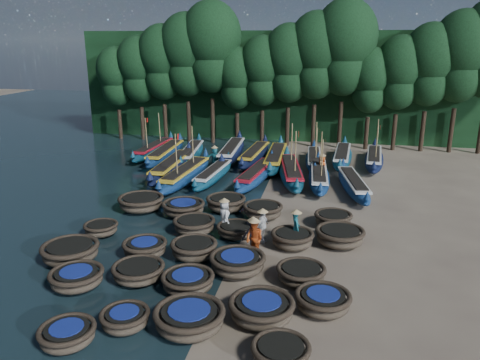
% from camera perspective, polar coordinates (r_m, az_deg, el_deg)
% --- Properties ---
extents(ground, '(120.00, 120.00, 0.00)m').
position_cam_1_polar(ground, '(23.74, 0.76, -6.09)').
color(ground, gray).
rests_on(ground, ground).
extents(foliage_wall, '(40.00, 3.00, 10.00)m').
position_cam_1_polar(foliage_wall, '(45.39, 6.23, 11.33)').
color(foliage_wall, black).
rests_on(foliage_wall, ground).
extents(coracle_1, '(2.17, 2.17, 0.65)m').
position_cam_1_polar(coracle_1, '(16.29, -20.30, -17.25)').
color(coracle_1, '#4F4231').
rests_on(coracle_1, ground).
extents(coracle_2, '(1.67, 1.67, 0.65)m').
position_cam_1_polar(coracle_2, '(16.54, -13.85, -16.09)').
color(coracle_2, '#4F4231').
rests_on(coracle_2, ground).
extents(coracle_3, '(2.89, 2.89, 0.80)m').
position_cam_1_polar(coracle_3, '(16.04, -6.18, -16.40)').
color(coracle_3, '#4F4231').
rests_on(coracle_3, ground).
extents(coracle_4, '(2.16, 2.16, 0.65)m').
position_cam_1_polar(coracle_4, '(14.73, 4.99, -20.20)').
color(coracle_4, '#4F4231').
rests_on(coracle_4, ground).
extents(coracle_5, '(2.42, 2.42, 0.73)m').
position_cam_1_polar(coracle_5, '(19.42, -19.29, -11.18)').
color(coracle_5, '#4F4231').
rests_on(coracle_5, ground).
extents(coracle_6, '(2.27, 2.27, 0.70)m').
position_cam_1_polar(coracle_6, '(19.29, -12.27, -10.85)').
color(coracle_6, '#4F4231').
rests_on(coracle_6, ground).
extents(coracle_7, '(2.35, 2.35, 0.70)m').
position_cam_1_polar(coracle_7, '(18.28, -6.37, -12.16)').
color(coracle_7, '#4F4231').
rests_on(coracle_7, ground).
extents(coracle_8, '(2.54, 2.54, 0.79)m').
position_cam_1_polar(coracle_8, '(16.45, 2.64, -15.43)').
color(coracle_8, '#4F4231').
rests_on(coracle_8, ground).
extents(coracle_9, '(2.24, 2.24, 0.72)m').
position_cam_1_polar(coracle_9, '(17.19, 10.07, -14.30)').
color(coracle_9, '#4F4231').
rests_on(coracle_9, ground).
extents(coracle_10, '(2.74, 2.74, 0.83)m').
position_cam_1_polar(coracle_10, '(21.57, -19.97, -8.23)').
color(coracle_10, '#4F4231').
rests_on(coracle_10, ground).
extents(coracle_11, '(2.03, 2.03, 0.74)m').
position_cam_1_polar(coracle_11, '(21.19, -11.53, -8.10)').
color(coracle_11, '#4F4231').
rests_on(coracle_11, ground).
extents(coracle_12, '(2.13, 2.13, 0.81)m').
position_cam_1_polar(coracle_12, '(20.69, -5.63, -8.35)').
color(coracle_12, '#4F4231').
rests_on(coracle_12, ground).
extents(coracle_13, '(2.34, 2.34, 0.79)m').
position_cam_1_polar(coracle_13, '(19.44, -0.30, -10.02)').
color(coracle_13, '#4F4231').
rests_on(coracle_13, ground).
extents(coracle_14, '(1.98, 1.98, 0.70)m').
position_cam_1_polar(coracle_14, '(18.87, 7.45, -11.24)').
color(coracle_14, '#4F4231').
rests_on(coracle_14, ground).
extents(coracle_15, '(1.68, 1.68, 0.64)m').
position_cam_1_polar(coracle_15, '(23.93, -16.58, -5.68)').
color(coracle_15, '#4F4231').
rests_on(coracle_15, ground).
extents(coracle_16, '(2.46, 2.46, 0.78)m').
position_cam_1_polar(coracle_16, '(23.24, -5.60, -5.49)').
color(coracle_16, '#4F4231').
rests_on(coracle_16, ground).
extents(coracle_17, '(2.29, 2.29, 0.63)m').
position_cam_1_polar(coracle_17, '(22.79, -0.48, -6.10)').
color(coracle_17, '#4F4231').
rests_on(coracle_17, ground).
extents(coracle_18, '(2.28, 2.28, 0.79)m').
position_cam_1_polar(coracle_18, '(21.75, 6.41, -7.12)').
color(coracle_18, '#4F4231').
rests_on(coracle_18, ground).
extents(coracle_19, '(2.36, 2.36, 0.82)m').
position_cam_1_polar(coracle_19, '(22.33, 12.08, -6.69)').
color(coracle_19, '#4F4231').
rests_on(coracle_19, ground).
extents(coracle_20, '(2.87, 2.87, 0.85)m').
position_cam_1_polar(coracle_20, '(26.72, -11.97, -2.69)').
color(coracle_20, '#4F4231').
rests_on(coracle_20, ground).
extents(coracle_21, '(2.35, 2.35, 0.78)m').
position_cam_1_polar(coracle_21, '(25.64, -6.91, -3.37)').
color(coracle_21, '#4F4231').
rests_on(coracle_21, ground).
extents(coracle_22, '(2.51, 2.51, 0.84)m').
position_cam_1_polar(coracle_22, '(26.09, -1.73, -2.81)').
color(coracle_22, '#4F4231').
rests_on(coracle_22, ground).
extents(coracle_23, '(2.15, 2.15, 0.78)m').
position_cam_1_polar(coracle_23, '(25.10, 2.80, -3.71)').
color(coracle_23, '#4F4231').
rests_on(coracle_23, ground).
extents(coracle_24, '(2.36, 2.36, 0.77)m').
position_cam_1_polar(coracle_24, '(24.37, 11.29, -4.69)').
color(coracle_24, '#4F4231').
rests_on(coracle_24, ground).
extents(long_boat_2, '(1.65, 8.91, 1.57)m').
position_cam_1_polar(long_boat_2, '(33.34, -8.30, 1.60)').
color(long_boat_2, '#10113D').
rests_on(long_boat_2, ground).
extents(long_boat_3, '(2.17, 8.59, 3.66)m').
position_cam_1_polar(long_boat_3, '(31.38, -6.69, 0.67)').
color(long_boat_3, navy).
rests_on(long_boat_3, ground).
extents(long_boat_4, '(1.86, 7.30, 1.29)m').
position_cam_1_polar(long_boat_4, '(31.58, -3.28, 0.69)').
color(long_boat_4, navy).
rests_on(long_boat_4, ground).
extents(long_boat_5, '(2.52, 8.06, 1.43)m').
position_cam_1_polar(long_boat_5, '(31.27, 2.00, 0.65)').
color(long_boat_5, navy).
rests_on(long_boat_5, ground).
extents(long_boat_6, '(2.94, 8.64, 3.72)m').
position_cam_1_polar(long_boat_6, '(31.88, 6.23, 0.96)').
color(long_boat_6, navy).
rests_on(long_boat_6, ground).
extents(long_boat_7, '(1.77, 7.85, 3.34)m').
position_cam_1_polar(long_boat_7, '(31.31, 9.60, 0.41)').
color(long_boat_7, navy).
rests_on(long_boat_7, ground).
extents(long_boat_8, '(2.54, 7.51, 1.34)m').
position_cam_1_polar(long_boat_8, '(30.12, 13.64, -0.53)').
color(long_boat_8, navy).
rests_on(long_boat_8, ground).
extents(long_boat_9, '(1.73, 7.98, 3.39)m').
position_cam_1_polar(long_boat_9, '(39.16, -10.46, 3.68)').
color(long_boat_9, navy).
rests_on(long_boat_9, ground).
extents(long_boat_10, '(1.75, 8.59, 1.51)m').
position_cam_1_polar(long_boat_10, '(37.47, -9.06, 3.22)').
color(long_boat_10, navy).
rests_on(long_boat_10, ground).
extents(long_boat_11, '(2.36, 8.27, 1.46)m').
position_cam_1_polar(long_boat_11, '(37.32, -6.00, 3.25)').
color(long_boat_11, navy).
rests_on(long_boat_11, ground).
extents(long_boat_12, '(1.95, 8.98, 1.58)m').
position_cam_1_polar(long_boat_12, '(37.57, -1.03, 3.50)').
color(long_boat_12, '#10113D').
rests_on(long_boat_12, ground).
extents(long_boat_13, '(2.02, 8.31, 1.47)m').
position_cam_1_polar(long_boat_13, '(36.65, 1.78, 3.09)').
color(long_boat_13, '#10113D').
rests_on(long_boat_13, ground).
extents(long_boat_14, '(1.81, 9.07, 1.60)m').
position_cam_1_polar(long_boat_14, '(35.43, 4.37, 2.65)').
color(long_boat_14, navy).
rests_on(long_boat_14, ground).
extents(long_boat_15, '(1.68, 7.50, 3.19)m').
position_cam_1_polar(long_boat_15, '(35.86, 9.03, 2.49)').
color(long_boat_15, navy).
rests_on(long_boat_15, ground).
extents(long_boat_16, '(1.93, 8.24, 1.45)m').
position_cam_1_polar(long_boat_16, '(37.00, 12.35, 2.83)').
color(long_boat_16, navy).
rests_on(long_boat_16, ground).
extents(long_boat_17, '(2.05, 7.93, 3.38)m').
position_cam_1_polar(long_boat_17, '(36.95, 16.03, 2.51)').
color(long_boat_17, '#10113D').
rests_on(long_boat_17, ground).
extents(fisherman_0, '(0.87, 0.99, 1.90)m').
position_cam_1_polar(fisherman_0, '(23.12, -1.91, -4.30)').
color(fisherman_0, silver).
rests_on(fisherman_0, ground).
extents(fisherman_1, '(0.55, 0.69, 1.85)m').
position_cam_1_polar(fisherman_1, '(21.92, 6.83, -5.59)').
color(fisherman_1, '#196069').
rests_on(fisherman_1, ground).
extents(fisherman_2, '(1.08, 1.05, 1.96)m').
position_cam_1_polar(fisherman_2, '(20.54, 1.75, -7.06)').
color(fisherman_2, '#C24A19').
rests_on(fisherman_2, ground).
extents(fisherman_3, '(1.08, 0.73, 1.76)m').
position_cam_1_polar(fisherman_3, '(21.17, 1.59, -6.60)').
color(fisherman_3, black).
rests_on(fisherman_3, ground).
extents(fisherman_4, '(0.75, 1.01, 1.79)m').
position_cam_1_polar(fisherman_4, '(22.06, 2.76, -5.50)').
color(fisherman_4, silver).
rests_on(fisherman_4, ground).
extents(fisherman_5, '(1.55, 1.07, 1.81)m').
position_cam_1_polar(fisherman_5, '(34.82, -3.10, 2.82)').
color(fisherman_5, '#196069').
rests_on(fisherman_5, ground).
extents(fisherman_6, '(0.54, 0.82, 1.86)m').
position_cam_1_polar(fisherman_6, '(32.65, 9.95, 1.73)').
color(fisherman_6, '#C24A19').
rests_on(fisherman_6, ground).
extents(tree_0, '(3.68, 3.68, 8.68)m').
position_cam_1_polar(tree_0, '(46.16, -14.83, 12.19)').
color(tree_0, black).
rests_on(tree_0, ground).
extents(tree_1, '(4.09, 4.09, 9.65)m').
position_cam_1_polar(tree_1, '(45.17, -12.19, 13.13)').
color(tree_1, black).
rests_on(tree_1, ground).
extents(tree_2, '(4.51, 4.51, 10.63)m').
position_cam_1_polar(tree_2, '(44.29, -9.42, 14.09)').
color(tree_2, black).
rests_on(tree_2, ground).
extents(tree_3, '(4.92, 4.92, 11.60)m').
position_cam_1_polar(tree_3, '(43.53, -6.52, 15.05)').
color(tree_3, black).
rests_on(tree_3, ground).
extents(tree_4, '(5.34, 5.34, 12.58)m').
position_cam_1_polar(tree_4, '(42.88, -3.50, 16.00)').
color(tree_4, black).
rests_on(tree_4, ground).
extents(tree_5, '(3.68, 3.68, 8.68)m').
position_cam_1_polar(tree_5, '(42.49, -0.36, 12.38)').
color(tree_5, black).
rests_on(tree_5, ground).
extents(tree_6, '(4.09, 4.09, 9.65)m').
position_cam_1_polar(tree_6, '(42.05, 2.80, 13.24)').
color(tree_6, black).
rests_on(tree_6, ground).
extents(tree_7, '(4.51, 4.51, 10.63)m').
position_cam_1_polar(tree_7, '(41.74, 6.03, 14.07)').
color(tree_7, black).
rests_on(tree_7, ground).
extents(tree_8, '(4.92, 4.92, 11.60)m').
position_cam_1_polar(tree_8, '(41.57, 9.33, 14.87)').
color(tree_8, black).
rests_on(tree_8, ground).
extents(tree_9, '(5.34, 5.34, 12.58)m').
position_cam_1_polar(tree_9, '(41.54, 12.66, 15.62)').
color(tree_9, black).
rests_on(tree_9, ground).
extents(tree_10, '(3.68, 3.68, 8.68)m').
position_cam_1_polar(tree_10, '(41.77, 15.64, 11.70)').
color(tree_10, black).
rests_on(tree_10, ground).
extents(tree_11, '(4.09, 4.09, 9.65)m').
position_cam_1_polar(tree_11, '(41.95, 18.91, 12.37)').
color(tree_11, black).
rests_on(tree_11, ground).
extents(tree_12, '(4.51, 4.51, 10.63)m').
position_cam_1_polar(tree_12, '(42.27, 22.16, 13.00)').
color(tree_12, black).
rests_on(tree_12, ground).
extents(tree_13, '(4.92, 4.92, 11.60)m').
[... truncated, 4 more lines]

